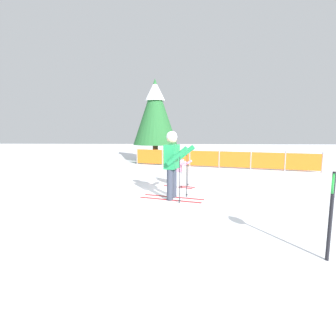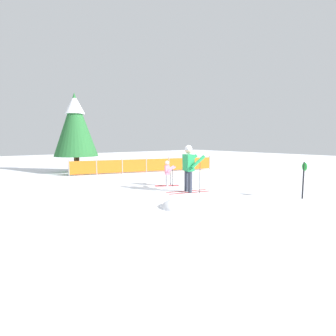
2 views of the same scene
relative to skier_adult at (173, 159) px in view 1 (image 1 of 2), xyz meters
name	(u,v)px [view 1 (image 1 of 2)]	position (x,y,z in m)	size (l,w,h in m)	color
ground_plane	(170,196)	(-0.07, 0.26, -1.10)	(60.00, 60.00, 0.00)	white
skier_adult	(173,159)	(0.00, 0.00, 0.00)	(1.76, 0.96, 1.83)	maroon
skier_child	(180,167)	(0.19, 1.59, -0.44)	(1.04, 0.74, 1.13)	maroon
safety_fence	(219,159)	(2.15, 6.17, -0.64)	(8.75, 2.70, 0.91)	gray
conifer_far	(155,111)	(-1.29, 8.77, 1.92)	(2.62, 2.62, 4.87)	#4C3823
trail_marker	(332,206)	(2.30, -3.33, -0.30)	(0.18, 0.24, 1.28)	black
snow_mound	(91,215)	(-1.75, -1.49, -1.10)	(1.26, 1.07, 0.51)	white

